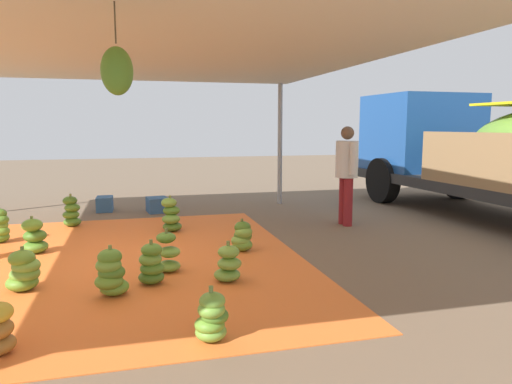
{
  "coord_description": "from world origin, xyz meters",
  "views": [
    {
      "loc": [
        6.05,
        0.15,
        1.7
      ],
      "look_at": [
        -0.62,
        1.92,
        0.74
      ],
      "focal_mm": 33.17,
      "sensor_mm": 36.0,
      "label": 1
    }
  ],
  "objects_px": {
    "banana_bunch_8": "(24,271)",
    "banana_bunch_10": "(34,237)",
    "crate_1": "(105,204)",
    "banana_bunch_0": "(212,318)",
    "banana_bunch_6": "(0,227)",
    "crate_0": "(157,205)",
    "banana_bunch_1": "(151,265)",
    "banana_bunch_5": "(71,212)",
    "cargo_truck_main": "(499,150)",
    "banana_bunch_4": "(171,216)",
    "banana_bunch_2": "(111,274)",
    "banana_bunch_12": "(168,254)",
    "banana_bunch_11": "(242,237)",
    "banana_bunch_13": "(228,265)",
    "worker_0": "(347,168)"
  },
  "relations": [
    {
      "from": "banana_bunch_5",
      "to": "worker_0",
      "type": "height_order",
      "value": "worker_0"
    },
    {
      "from": "banana_bunch_1",
      "to": "banana_bunch_8",
      "type": "height_order",
      "value": "banana_bunch_1"
    },
    {
      "from": "banana_bunch_10",
      "to": "banana_bunch_8",
      "type": "bearing_deg",
      "value": 6.37
    },
    {
      "from": "banana_bunch_5",
      "to": "crate_1",
      "type": "relative_size",
      "value": 1.22
    },
    {
      "from": "banana_bunch_4",
      "to": "banana_bunch_6",
      "type": "distance_m",
      "value": 2.49
    },
    {
      "from": "banana_bunch_2",
      "to": "banana_bunch_10",
      "type": "height_order",
      "value": "banana_bunch_2"
    },
    {
      "from": "banana_bunch_12",
      "to": "banana_bunch_13",
      "type": "bearing_deg",
      "value": 48.99
    },
    {
      "from": "banana_bunch_5",
      "to": "banana_bunch_0",
      "type": "bearing_deg",
      "value": 17.82
    },
    {
      "from": "banana_bunch_2",
      "to": "banana_bunch_4",
      "type": "xyz_separation_m",
      "value": [
        -2.82,
        0.83,
        0.03
      ]
    },
    {
      "from": "banana_bunch_5",
      "to": "banana_bunch_13",
      "type": "bearing_deg",
      "value": 29.67
    },
    {
      "from": "banana_bunch_5",
      "to": "worker_0",
      "type": "xyz_separation_m",
      "value": [
        1.06,
        4.58,
        0.74
      ]
    },
    {
      "from": "banana_bunch_4",
      "to": "banana_bunch_1",
      "type": "bearing_deg",
      "value": -9.4
    },
    {
      "from": "banana_bunch_4",
      "to": "crate_0",
      "type": "xyz_separation_m",
      "value": [
        -1.89,
        -0.12,
        -0.12
      ]
    },
    {
      "from": "banana_bunch_6",
      "to": "banana_bunch_8",
      "type": "bearing_deg",
      "value": 18.59
    },
    {
      "from": "banana_bunch_6",
      "to": "banana_bunch_12",
      "type": "relative_size",
      "value": 1.05
    },
    {
      "from": "banana_bunch_8",
      "to": "banana_bunch_11",
      "type": "relative_size",
      "value": 1.04
    },
    {
      "from": "banana_bunch_10",
      "to": "crate_0",
      "type": "relative_size",
      "value": 1.1
    },
    {
      "from": "banana_bunch_1",
      "to": "banana_bunch_11",
      "type": "relative_size",
      "value": 1.11
    },
    {
      "from": "banana_bunch_0",
      "to": "banana_bunch_2",
      "type": "distance_m",
      "value": 1.49
    },
    {
      "from": "cargo_truck_main",
      "to": "banana_bunch_5",
      "type": "bearing_deg",
      "value": -99.3
    },
    {
      "from": "cargo_truck_main",
      "to": "worker_0",
      "type": "xyz_separation_m",
      "value": [
        -0.17,
        -2.95,
        -0.28
      ]
    },
    {
      "from": "banana_bunch_0",
      "to": "crate_1",
      "type": "bearing_deg",
      "value": -170.0
    },
    {
      "from": "banana_bunch_2",
      "to": "crate_1",
      "type": "height_order",
      "value": "banana_bunch_2"
    },
    {
      "from": "banana_bunch_2",
      "to": "crate_0",
      "type": "distance_m",
      "value": 4.76
    },
    {
      "from": "banana_bunch_0",
      "to": "banana_bunch_10",
      "type": "distance_m",
      "value": 3.71
    },
    {
      "from": "crate_0",
      "to": "crate_1",
      "type": "bearing_deg",
      "value": -109.81
    },
    {
      "from": "banana_bunch_0",
      "to": "banana_bunch_13",
      "type": "xyz_separation_m",
      "value": [
        -1.41,
        0.42,
        -0.01
      ]
    },
    {
      "from": "banana_bunch_1",
      "to": "banana_bunch_6",
      "type": "xyz_separation_m",
      "value": [
        -2.45,
        -2.07,
        0.03
      ]
    },
    {
      "from": "banana_bunch_13",
      "to": "crate_0",
      "type": "distance_m",
      "value": 4.58
    },
    {
      "from": "banana_bunch_4",
      "to": "banana_bunch_5",
      "type": "xyz_separation_m",
      "value": [
        -0.86,
        -1.6,
        -0.02
      ]
    },
    {
      "from": "banana_bunch_1",
      "to": "banana_bunch_0",
      "type": "bearing_deg",
      "value": 14.65
    },
    {
      "from": "banana_bunch_5",
      "to": "crate_0",
      "type": "xyz_separation_m",
      "value": [
        -1.03,
        1.49,
        -0.1
      ]
    },
    {
      "from": "banana_bunch_12",
      "to": "crate_0",
      "type": "bearing_deg",
      "value": 178.66
    },
    {
      "from": "banana_bunch_5",
      "to": "banana_bunch_12",
      "type": "xyz_separation_m",
      "value": [
        2.99,
        1.39,
        -0.03
      ]
    },
    {
      "from": "banana_bunch_1",
      "to": "banana_bunch_11",
      "type": "xyz_separation_m",
      "value": [
        -1.08,
        1.26,
        -0.02
      ]
    },
    {
      "from": "crate_0",
      "to": "banana_bunch_11",
      "type": "bearing_deg",
      "value": 15.94
    },
    {
      "from": "banana_bunch_2",
      "to": "banana_bunch_12",
      "type": "xyz_separation_m",
      "value": [
        -0.69,
        0.62,
        -0.02
      ]
    },
    {
      "from": "banana_bunch_8",
      "to": "banana_bunch_10",
      "type": "relative_size",
      "value": 0.92
    },
    {
      "from": "banana_bunch_1",
      "to": "banana_bunch_13",
      "type": "relative_size",
      "value": 1.11
    },
    {
      "from": "banana_bunch_6",
      "to": "worker_0",
      "type": "height_order",
      "value": "worker_0"
    },
    {
      "from": "banana_bunch_12",
      "to": "banana_bunch_0",
      "type": "bearing_deg",
      "value": 5.59
    },
    {
      "from": "banana_bunch_1",
      "to": "banana_bunch_5",
      "type": "relative_size",
      "value": 0.89
    },
    {
      "from": "banana_bunch_8",
      "to": "cargo_truck_main",
      "type": "bearing_deg",
      "value": 104.92
    },
    {
      "from": "crate_1",
      "to": "banana_bunch_0",
      "type": "bearing_deg",
      "value": 10.0
    },
    {
      "from": "banana_bunch_11",
      "to": "banana_bunch_12",
      "type": "bearing_deg",
      "value": -57.53
    },
    {
      "from": "banana_bunch_6",
      "to": "worker_0",
      "type": "bearing_deg",
      "value": 88.89
    },
    {
      "from": "crate_0",
      "to": "cargo_truck_main",
      "type": "bearing_deg",
      "value": 69.44
    },
    {
      "from": "banana_bunch_1",
      "to": "crate_0",
      "type": "bearing_deg",
      "value": 176.08
    },
    {
      "from": "banana_bunch_0",
      "to": "banana_bunch_1",
      "type": "height_order",
      "value": "banana_bunch_1"
    },
    {
      "from": "banana_bunch_8",
      "to": "banana_bunch_12",
      "type": "xyz_separation_m",
      "value": [
        -0.28,
        1.5,
        0.01
      ]
    }
  ]
}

